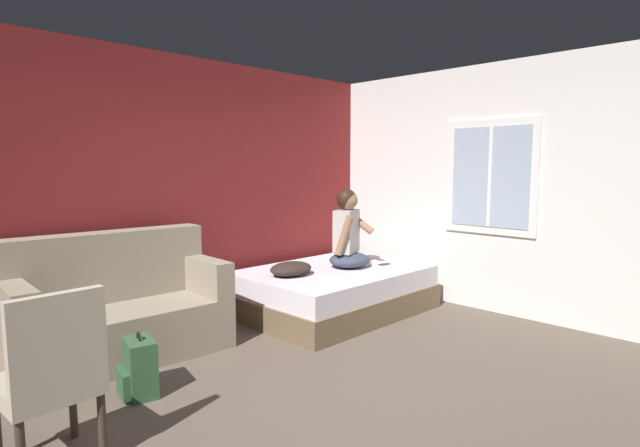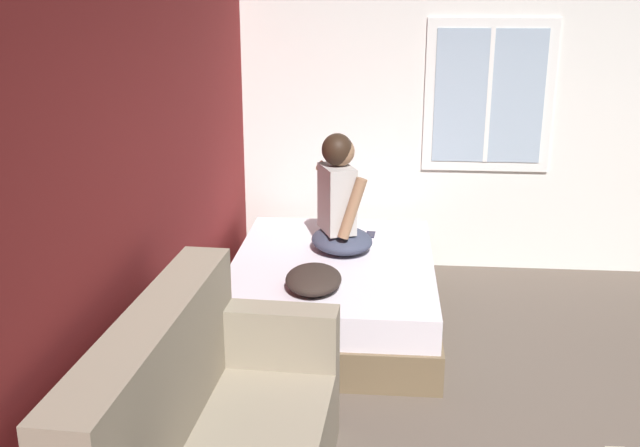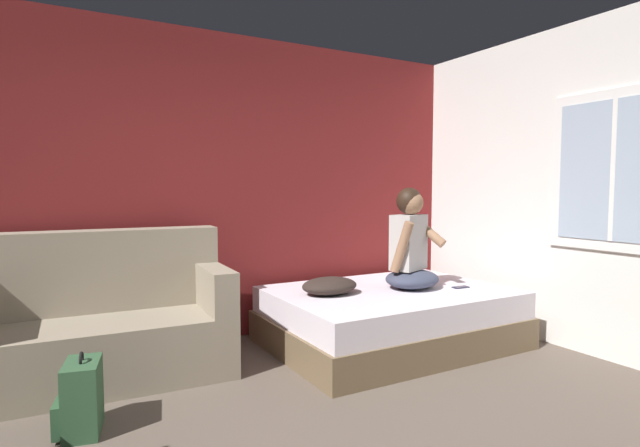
# 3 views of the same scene
# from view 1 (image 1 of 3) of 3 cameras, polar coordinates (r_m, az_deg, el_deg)

# --- Properties ---
(ground_plane) EXTENTS (40.00, 40.00, 0.00)m
(ground_plane) POSITION_cam_1_polar(r_m,az_deg,el_deg) (3.41, 0.25, -21.41)
(ground_plane) COLOR brown
(wall_back_accent) EXTENTS (11.02, 0.16, 2.70)m
(wall_back_accent) POSITION_cam_1_polar(r_m,az_deg,el_deg) (5.11, -20.25, 3.34)
(wall_back_accent) COLOR maroon
(wall_back_accent) RESTS_ON ground
(wall_side_with_window) EXTENTS (0.19, 6.27, 2.70)m
(wall_side_with_window) POSITION_cam_1_polar(r_m,az_deg,el_deg) (5.65, 22.86, 3.52)
(wall_side_with_window) COLOR silver
(wall_side_with_window) RESTS_ON ground
(bed) EXTENTS (2.02, 1.46, 0.48)m
(bed) POSITION_cam_1_polar(r_m,az_deg,el_deg) (5.56, 1.56, -7.66)
(bed) COLOR brown
(bed) RESTS_ON ground
(couch) EXTENTS (1.74, 0.90, 1.04)m
(couch) POSITION_cam_1_polar(r_m,az_deg,el_deg) (4.58, -22.07, -9.22)
(couch) COLOR gray
(couch) RESTS_ON ground
(side_chair) EXTENTS (0.48, 0.48, 0.98)m
(side_chair) POSITION_cam_1_polar(r_m,az_deg,el_deg) (3.04, -28.39, -14.86)
(side_chair) COLOR #382D23
(side_chair) RESTS_ON ground
(person_seated) EXTENTS (0.64, 0.60, 0.88)m
(person_seated) POSITION_cam_1_polar(r_m,az_deg,el_deg) (5.57, 3.22, -1.36)
(person_seated) COLOR #383D51
(person_seated) RESTS_ON bed
(backpack) EXTENTS (0.28, 0.33, 0.46)m
(backpack) POSITION_cam_1_polar(r_m,az_deg,el_deg) (3.85, -20.03, -15.31)
(backpack) COLOR #2D5133
(backpack) RESTS_ON ground
(throw_pillow) EXTENTS (0.49, 0.38, 0.14)m
(throw_pillow) POSITION_cam_1_polar(r_m,az_deg,el_deg) (5.17, -3.34, -5.17)
(throw_pillow) COLOR #2D231E
(throw_pillow) RESTS_ON bed
(cell_phone) EXTENTS (0.15, 0.08, 0.01)m
(cell_phone) POSITION_cam_1_polar(r_m,az_deg,el_deg) (5.78, 7.38, -4.64)
(cell_phone) COLOR black
(cell_phone) RESTS_ON bed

